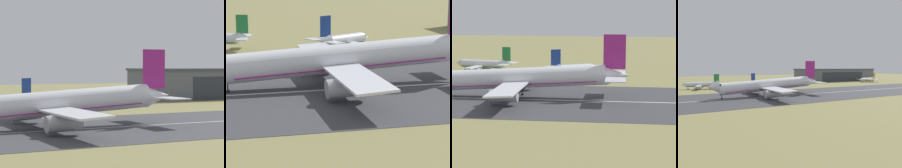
# 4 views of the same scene
# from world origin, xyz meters

# --- Properties ---
(airplane_landing) EXTENTS (57.01, 49.28, 17.26)m
(airplane_landing) POSITION_xyz_m (-24.86, 113.59, 5.25)
(airplane_landing) COLOR silver
(airplane_landing) RESTS_ON ground_plane
(airplane_parked_west) EXTENTS (19.30, 19.14, 10.05)m
(airplane_parked_west) POSITION_xyz_m (-15.08, 151.67, 3.08)
(airplane_parked_west) COLOR silver
(airplane_parked_west) RESTS_ON ground_plane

